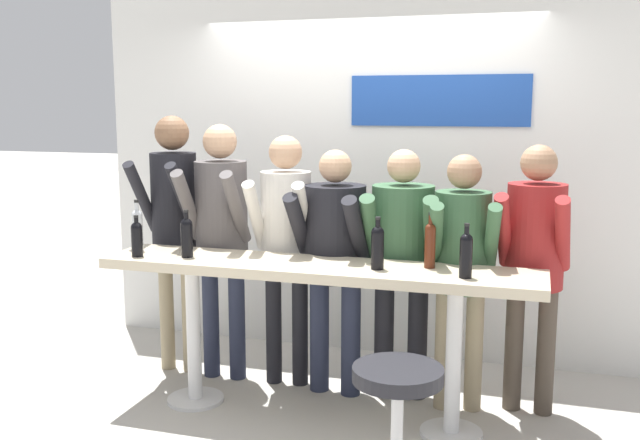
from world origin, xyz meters
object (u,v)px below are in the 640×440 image
at_px(wine_bottle_2, 466,253).
at_px(wine_bottle_0, 137,237).
at_px(person_far_left, 174,212).
at_px(person_far_right, 534,250).
at_px(wine_bottle_3, 378,245).
at_px(tasting_table, 316,289).
at_px(person_center_left, 286,232).
at_px(person_right, 462,255).
at_px(wine_bottle_1, 137,228).
at_px(wine_bottle_5, 187,235).
at_px(bar_stool, 397,409).
at_px(wine_bottle_4, 430,243).
at_px(person_center_right, 402,248).
at_px(person_left, 221,223).

bearing_deg(wine_bottle_2, wine_bottle_0, -179.01).
distance_m(person_far_left, wine_bottle_0, 0.59).
relative_size(person_far_right, wine_bottle_3, 5.47).
distance_m(tasting_table, person_center_left, 0.62).
height_order(person_far_left, person_right, person_far_left).
bearing_deg(tasting_table, person_center_left, 128.03).
height_order(wine_bottle_1, wine_bottle_5, wine_bottle_1).
height_order(person_right, wine_bottle_3, person_right).
bearing_deg(tasting_table, wine_bottle_1, 178.70).
xyz_separation_m(bar_stool, wine_bottle_0, (-1.74, 0.58, 0.64)).
bearing_deg(person_right, person_far_left, 168.87).
distance_m(bar_stool, person_right, 1.22).
relative_size(bar_stool, person_far_right, 0.39).
bearing_deg(wine_bottle_4, person_far_left, 168.63).
bearing_deg(wine_bottle_1, wine_bottle_2, -3.18).
xyz_separation_m(wine_bottle_1, wine_bottle_5, (0.39, -0.08, -0.01)).
height_order(person_center_left, wine_bottle_3, person_center_left).
distance_m(person_center_right, wine_bottle_0, 1.65).
height_order(wine_bottle_0, wine_bottle_2, wine_bottle_2).
bearing_deg(person_center_right, wine_bottle_2, -55.99).
bearing_deg(person_center_right, person_far_left, 174.92).
xyz_separation_m(wine_bottle_3, wine_bottle_5, (-1.19, -0.02, -0.00)).
xyz_separation_m(bar_stool, person_far_right, (0.60, 1.16, 0.59)).
relative_size(wine_bottle_1, wine_bottle_2, 1.10).
relative_size(person_far_left, person_center_left, 1.07).
xyz_separation_m(person_right, wine_bottle_0, (-1.92, -0.49, 0.09)).
distance_m(person_center_left, wine_bottle_4, 1.06).
bearing_deg(wine_bottle_1, person_center_left, 26.36).
distance_m(person_center_right, person_right, 0.39).
bearing_deg(person_center_left, wine_bottle_3, -38.25).
bearing_deg(bar_stool, person_center_right, 99.84).
bearing_deg(wine_bottle_4, person_center_left, 160.57).
xyz_separation_m(person_far_right, wine_bottle_1, (-2.43, -0.43, 0.08)).
xyz_separation_m(tasting_table, person_right, (0.81, 0.37, 0.18)).
xyz_separation_m(tasting_table, bar_stool, (0.63, -0.70, -0.37)).
xyz_separation_m(person_far_left, wine_bottle_2, (2.05, -0.55, -0.05)).
bearing_deg(wine_bottle_4, person_right, 60.62).
relative_size(person_center_left, person_far_right, 1.02).
relative_size(bar_stool, wine_bottle_2, 2.15).
xyz_separation_m(person_left, person_center_left, (0.45, 0.02, -0.04)).
bearing_deg(person_right, wine_bottle_0, -174.07).
bearing_deg(wine_bottle_3, wine_bottle_5, -178.89).
bearing_deg(wine_bottle_0, tasting_table, 6.24).
bearing_deg(person_left, wine_bottle_4, -15.70).
bearing_deg(person_right, wine_bottle_5, -173.87).
xyz_separation_m(person_far_right, wine_bottle_4, (-0.57, -0.36, 0.08)).
distance_m(wine_bottle_1, wine_bottle_2, 2.08).
distance_m(tasting_table, person_left, 0.96).
xyz_separation_m(person_left, person_right, (1.61, -0.06, -0.11)).
bearing_deg(person_far_left, wine_bottle_1, -94.70).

